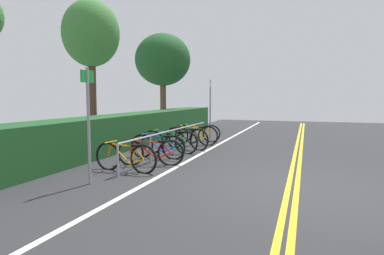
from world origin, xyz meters
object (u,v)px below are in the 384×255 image
object	(u,v)px
sign_post_near	(88,115)
bicycle_6	(198,133)
bicycle_3	(169,142)
bicycle_1	(151,152)
tree_far_right	(163,60)
bicycle_2	(158,146)
bicycle_0	(125,157)
sign_post_far	(210,104)
bike_rack	(173,135)
bicycle_4	(187,138)
bicycle_5	(193,136)
tree_mid	(91,35)

from	to	relation	value
sign_post_near	bicycle_6	bearing A→B (deg)	-0.88
bicycle_3	bicycle_1	bearing A→B (deg)	-172.29
bicycle_3	tree_far_right	distance (m)	8.55
bicycle_2	sign_post_near	size ratio (longest dim) A/B	0.73
bicycle_2	bicycle_3	size ratio (longest dim) A/B	0.92
bicycle_6	tree_far_right	world-z (taller)	tree_far_right
bicycle_0	sign_post_near	bearing A→B (deg)	175.43
sign_post_far	tree_far_right	xyz separation A→B (m)	(3.40, 3.56, 2.22)
bike_rack	bicycle_0	bearing A→B (deg)	177.52
bicycle_4	sign_post_far	size ratio (longest dim) A/B	0.70
bicycle_0	bike_rack	bearing A→B (deg)	-2.48
bicycle_2	tree_far_right	xyz separation A→B (m)	(8.04, 3.31, 3.33)
bicycle_4	bicycle_6	bearing A→B (deg)	6.21
bicycle_4	bicycle_5	size ratio (longest dim) A/B	0.96
bicycle_4	bicycle_3	bearing A→B (deg)	167.60
bicycle_0	bicycle_1	distance (m)	0.90
bike_rack	bicycle_6	xyz separation A→B (m)	(2.83, 0.11, -0.24)
bicycle_3	bicycle_4	distance (m)	1.01
bicycle_1	tree_far_right	size ratio (longest dim) A/B	0.33
bicycle_1	tree_far_right	bearing A→B (deg)	21.53
bicycle_3	sign_post_near	xyz separation A→B (m)	(-3.95, 0.09, 1.04)
bicycle_5	bicycle_6	bearing A→B (deg)	8.14
bicycle_0	bicycle_5	xyz separation A→B (m)	(4.60, -0.14, 0.02)
bike_rack	bicycle_1	distance (m)	1.88
bike_rack	bicycle_2	world-z (taller)	bike_rack
sign_post_near	bicycle_3	bearing A→B (deg)	-1.29
bicycle_2	bicycle_4	xyz separation A→B (m)	(1.87, -0.21, 0.02)
bicycle_6	sign_post_near	size ratio (longest dim) A/B	0.74
bicycle_6	bicycle_4	bearing A→B (deg)	-173.79
bicycle_1	sign_post_near	bearing A→B (deg)	170.81
bicycle_2	bicycle_6	world-z (taller)	bicycle_2
bicycle_1	tree_far_right	world-z (taller)	tree_far_right
bicycle_0	bicycle_6	distance (m)	5.56
sign_post_near	sign_post_far	size ratio (longest dim) A/B	0.95
bicycle_1	bicycle_6	distance (m)	4.70
bike_rack	sign_post_far	bearing A→B (deg)	-2.05
bike_rack	bicycle_4	xyz separation A→B (m)	(0.97, -0.09, -0.22)
bicycle_5	bicycle_6	size ratio (longest dim) A/B	1.02
bicycle_6	bicycle_0	bearing A→B (deg)	179.95
bicycle_1	bicycle_4	distance (m)	2.84
tree_mid	tree_far_right	size ratio (longest dim) A/B	1.02
bicycle_5	bicycle_1	bearing A→B (deg)	-178.47
tree_mid	tree_far_right	bearing A→B (deg)	-0.34
bicycle_4	bicycle_6	distance (m)	1.87
bike_rack	bicycle_5	distance (m)	1.89
bicycle_3	sign_post_near	bearing A→B (deg)	178.71
bicycle_5	bicycle_6	world-z (taller)	bicycle_5
sign_post_near	tree_mid	world-z (taller)	tree_mid
tree_far_right	bicycle_4	bearing A→B (deg)	-150.30
bicycle_2	tree_far_right	distance (m)	9.32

